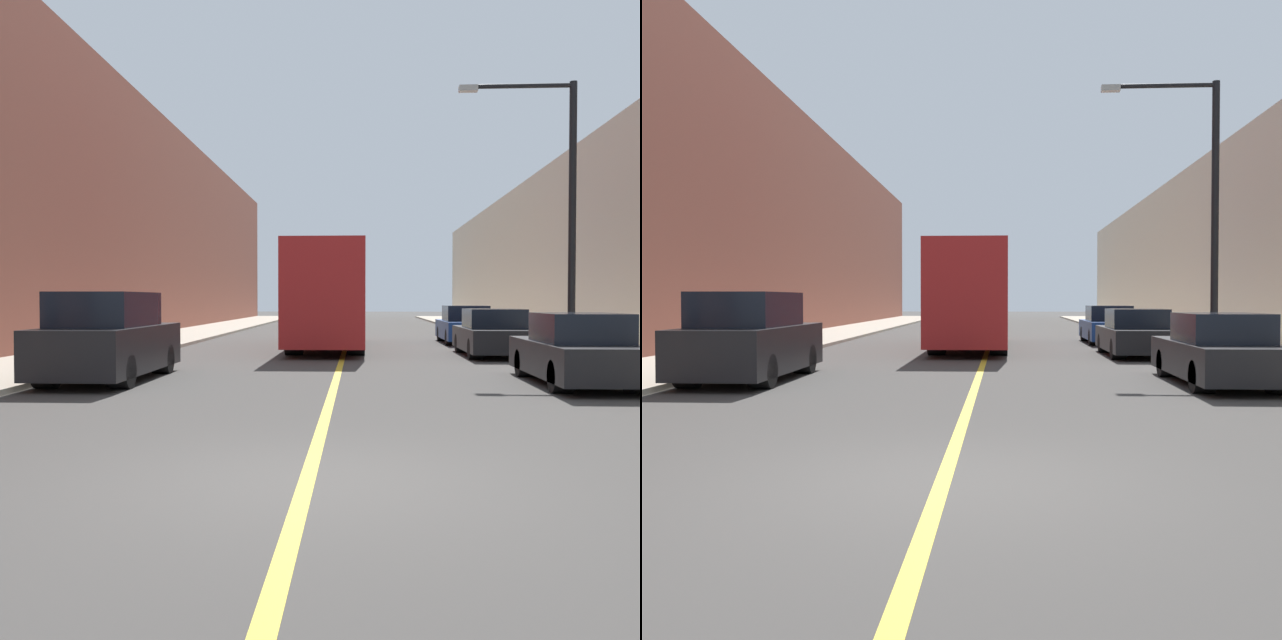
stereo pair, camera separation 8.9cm
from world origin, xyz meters
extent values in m
plane|color=#3F3D3A|center=(0.00, 0.00, 0.00)|extent=(200.00, 200.00, 0.00)
cube|color=#A89E8C|center=(-7.71, 30.00, 0.06)|extent=(3.58, 72.00, 0.12)
cube|color=#A89E8C|center=(7.71, 30.00, 0.06)|extent=(3.58, 72.00, 0.12)
cube|color=brown|center=(-11.50, 30.00, 5.58)|extent=(4.00, 72.00, 11.16)
cube|color=beige|center=(11.50, 30.00, 4.11)|extent=(4.00, 72.00, 8.21)
cube|color=gold|center=(0.00, 30.00, 0.00)|extent=(0.16, 72.00, 0.01)
cube|color=#AD1E1E|center=(-0.57, 19.61, 1.93)|extent=(2.48, 10.91, 3.25)
cube|color=black|center=(-0.57, 14.18, 2.50)|extent=(2.11, 0.04, 1.46)
cylinder|color=black|center=(-1.53, 16.23, 0.50)|extent=(0.55, 1.01, 1.01)
cylinder|color=black|center=(0.40, 16.23, 0.50)|extent=(0.55, 1.01, 1.01)
cylinder|color=black|center=(-1.53, 22.99, 0.50)|extent=(0.55, 1.01, 1.01)
cylinder|color=black|center=(0.40, 22.99, 0.50)|extent=(0.55, 1.01, 1.01)
cube|color=black|center=(-4.87, 8.76, 0.69)|extent=(1.90, 4.91, 0.97)
cube|color=black|center=(-4.87, 8.52, 1.53)|extent=(1.67, 2.70, 0.73)
cube|color=black|center=(-4.87, 6.34, 0.86)|extent=(1.61, 0.04, 0.44)
cylinder|color=black|center=(-5.61, 7.24, 0.34)|extent=(0.42, 0.68, 0.68)
cylinder|color=black|center=(-4.13, 7.24, 0.34)|extent=(0.42, 0.68, 0.68)
cylinder|color=black|center=(-5.61, 10.28, 0.34)|extent=(0.42, 0.68, 0.68)
cylinder|color=black|center=(-4.13, 10.28, 0.34)|extent=(0.42, 0.68, 0.68)
cube|color=black|center=(4.93, 8.50, 0.53)|extent=(1.76, 4.79, 0.69)
cube|color=black|center=(4.93, 8.26, 1.17)|extent=(1.55, 2.16, 0.59)
cube|color=black|center=(4.93, 6.13, 0.65)|extent=(1.50, 0.04, 0.31)
cylinder|color=black|center=(4.25, 7.01, 0.31)|extent=(0.39, 0.62, 0.62)
cylinder|color=black|center=(5.62, 7.01, 0.31)|extent=(0.39, 0.62, 0.62)
cylinder|color=black|center=(4.25, 9.98, 0.31)|extent=(0.39, 0.62, 0.62)
cylinder|color=black|center=(5.62, 9.98, 0.31)|extent=(0.39, 0.62, 0.62)
cube|color=black|center=(4.59, 16.21, 0.53)|extent=(1.87, 4.67, 0.69)
cube|color=black|center=(4.59, 15.98, 1.16)|extent=(1.65, 2.10, 0.58)
cube|color=black|center=(4.59, 13.91, 0.65)|extent=(1.59, 0.04, 0.31)
cylinder|color=black|center=(3.86, 14.77, 0.31)|extent=(0.41, 0.62, 0.62)
cylinder|color=black|center=(5.33, 14.77, 0.31)|extent=(0.41, 0.62, 0.62)
cylinder|color=black|center=(3.86, 17.66, 0.31)|extent=(0.41, 0.62, 0.62)
cylinder|color=black|center=(5.33, 17.66, 0.31)|extent=(0.41, 0.62, 0.62)
cube|color=navy|center=(4.68, 22.93, 0.54)|extent=(1.82, 4.75, 0.71)
cube|color=black|center=(4.68, 22.70, 1.20)|extent=(1.60, 2.14, 0.60)
cube|color=black|center=(4.68, 20.59, 0.66)|extent=(1.55, 0.04, 0.32)
cylinder|color=black|center=(3.97, 21.46, 0.31)|extent=(0.40, 0.62, 0.62)
cylinder|color=black|center=(5.39, 21.46, 0.31)|extent=(0.40, 0.62, 0.62)
cylinder|color=black|center=(3.97, 24.41, 0.31)|extent=(0.40, 0.62, 0.62)
cylinder|color=black|center=(5.39, 24.41, 0.31)|extent=(0.40, 0.62, 0.62)
cylinder|color=black|center=(6.22, 13.47, 3.85)|extent=(0.20, 0.20, 7.46)
cylinder|color=black|center=(4.82, 13.47, 7.48)|extent=(2.80, 0.12, 0.12)
cube|color=#999993|center=(3.43, 13.47, 7.43)|extent=(0.50, 0.24, 0.16)
camera|label=1|loc=(0.50, -7.03, 1.74)|focal=42.00mm
camera|label=2|loc=(0.59, -7.03, 1.74)|focal=42.00mm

